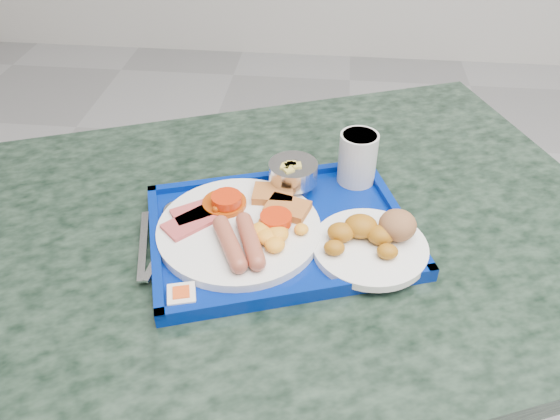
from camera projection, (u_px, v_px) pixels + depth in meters
name	position (u px, v px, depth m)	size (l,w,h in m)	color
table	(262.00, 307.00, 1.03)	(1.43, 1.21, 0.76)	slate
tray	(280.00, 232.00, 0.89)	(0.49, 0.42, 0.02)	navy
main_plate	(244.00, 226.00, 0.87)	(0.26, 0.26, 0.04)	white
bread_plate	(373.00, 239.00, 0.84)	(0.18, 0.18, 0.06)	white
fruit_bowl	(293.00, 173.00, 0.94)	(0.09, 0.09, 0.06)	#BDBDBF
juice_cup	(358.00, 157.00, 0.96)	(0.07, 0.07, 0.09)	silver
spoon	(170.00, 220.00, 0.90)	(0.04, 0.19, 0.01)	#BDBDBF
knife	(143.00, 245.00, 0.85)	(0.01, 0.16, 0.00)	#BDBDBF
jam_packet	(182.00, 296.00, 0.76)	(0.05, 0.05, 0.02)	white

